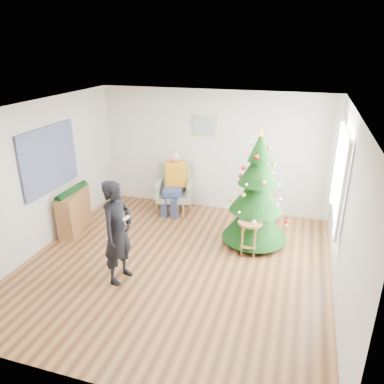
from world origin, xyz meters
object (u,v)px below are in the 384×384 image
(christmas_tree, at_px, (257,194))
(stool, at_px, (249,238))
(armchair, at_px, (175,195))
(standing_man, at_px, (118,232))
(console, at_px, (74,211))

(christmas_tree, bearing_deg, stool, -93.46)
(stool, bearing_deg, armchair, 143.70)
(stool, distance_m, standing_man, 2.30)
(christmas_tree, height_order, console, christmas_tree)
(armchair, distance_m, console, 2.14)
(stool, bearing_deg, console, -178.81)
(christmas_tree, bearing_deg, armchair, 153.97)
(stool, bearing_deg, standing_man, -143.85)
(armchair, relative_size, console, 1.01)
(armchair, relative_size, standing_man, 0.61)
(armchair, bearing_deg, christmas_tree, -39.68)
(standing_man, relative_size, console, 1.65)
(standing_man, bearing_deg, console, 61.55)
(christmas_tree, distance_m, standing_man, 2.55)
(christmas_tree, xyz_separation_m, standing_man, (-1.84, -1.77, -0.15))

